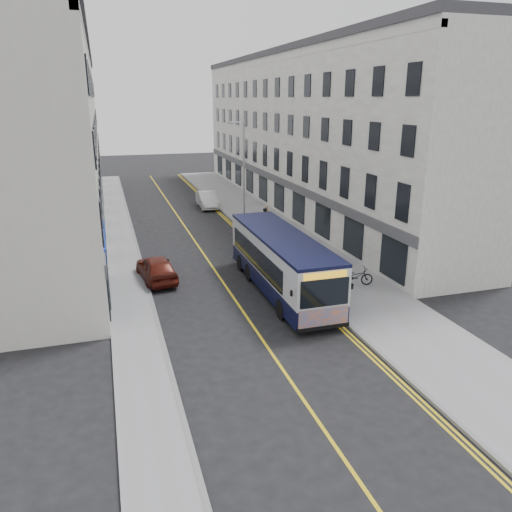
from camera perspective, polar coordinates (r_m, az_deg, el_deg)
ground at (r=24.41m, az=-2.10°, el=-5.48°), size 140.00×140.00×0.00m
pavement_east at (r=37.01m, az=2.47°, el=2.71°), size 4.50×64.00×0.12m
pavement_west at (r=35.04m, az=-15.17°, el=1.24°), size 2.00×64.00×0.12m
kerb_east at (r=36.35m, az=-0.88°, el=2.45°), size 0.18×64.00×0.13m
kerb_west at (r=35.08m, az=-13.54°, el=1.39°), size 0.18×64.00×0.13m
road_centre_line at (r=35.51m, az=-7.09°, el=1.84°), size 0.12×64.00×0.01m
road_dbl_yellow_inner at (r=36.25m, az=-1.56°, el=2.30°), size 0.10×64.00×0.01m
road_dbl_yellow_outer at (r=36.30m, az=-1.26°, el=2.33°), size 0.10×64.00×0.01m
terrace_east at (r=46.15m, az=5.11°, el=13.73°), size 6.00×46.00×13.00m
terrace_west at (r=42.96m, az=-21.84°, el=12.29°), size 6.00×46.00×13.00m
streetlamp at (r=37.42m, az=-1.52°, el=9.63°), size 1.32×0.18×8.00m
city_bus at (r=25.32m, az=2.90°, el=-0.58°), size 2.46×10.53×3.06m
bicycle at (r=26.78m, az=11.30°, el=-2.30°), size 1.95×1.06×0.97m
pedestrian_near at (r=38.15m, az=1.23°, el=4.52°), size 0.63×0.45×1.62m
pedestrian_far at (r=37.78m, az=1.08°, el=4.34°), size 0.90×0.79×1.56m
car_white at (r=45.89m, az=-5.59°, el=6.41°), size 1.63×4.41×1.44m
car_maroon at (r=27.76m, az=-11.32°, el=-1.36°), size 2.17×4.33×1.42m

